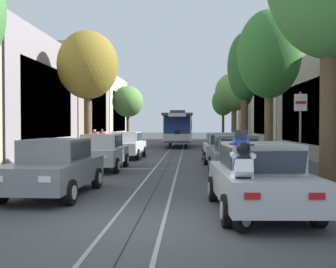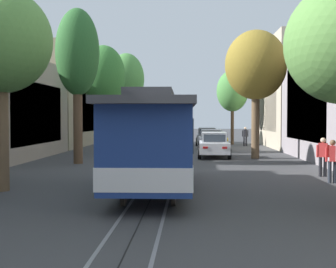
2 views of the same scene
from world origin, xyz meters
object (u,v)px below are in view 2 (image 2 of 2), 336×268
at_px(parked_car_silver_second_left, 211,140).
at_px(parked_car_silver_mid_right, 132,142).
at_px(street_tree_kerb_left_near, 232,91).
at_px(fire_hydrant, 227,142).
at_px(street_tree_kerb_right_second, 104,77).
at_px(street_tree_kerb_right_near, 126,80).
at_px(pedestrian_on_right_pavement, 333,159).
at_px(parked_car_grey_second_right, 139,139).
at_px(parked_car_grey_near_left, 207,136).
at_px(street_tree_kerb_right_mid, 77,55).
at_px(pedestrian_on_left_pavement, 323,155).
at_px(street_sign_post, 130,125).
at_px(pedestrian_crossing_far, 245,135).
at_px(parked_car_white_mid_left, 214,145).
at_px(cable_car_trolley, 153,143).
at_px(street_tree_kerb_left_second, 256,66).
at_px(street_tree_kerb_right_fourth, 0,43).
at_px(parked_car_silver_near_right, 150,135).
at_px(motorcycle_with_rider, 156,133).

relative_size(parked_car_silver_second_left, parked_car_silver_mid_right, 1.00).
bearing_deg(street_tree_kerb_left_near, fire_hydrant, 78.60).
height_order(parked_car_silver_mid_right, street_tree_kerb_right_second, street_tree_kerb_right_second).
relative_size(street_tree_kerb_right_near, pedestrian_on_right_pavement, 5.12).
height_order(parked_car_grey_second_right, street_tree_kerb_right_near, street_tree_kerb_right_near).
height_order(street_tree_kerb_right_second, fire_hydrant, street_tree_kerb_right_second).
distance_m(parked_car_grey_near_left, street_tree_kerb_right_mid, 19.18).
xyz_separation_m(pedestrian_on_left_pavement, street_sign_post, (10.97, -21.37, 0.88)).
xyz_separation_m(parked_car_silver_mid_right, pedestrian_crossing_far, (-8.80, -9.08, 0.15)).
relative_size(parked_car_white_mid_left, cable_car_trolley, 0.48).
height_order(parked_car_silver_mid_right, street_tree_kerb_left_second, street_tree_kerb_left_second).
bearing_deg(cable_car_trolley, street_tree_kerb_right_fourth, -3.42).
relative_size(parked_car_silver_second_left, parked_car_white_mid_left, 1.00).
relative_size(parked_car_silver_near_right, parked_car_silver_mid_right, 1.01).
distance_m(pedestrian_on_left_pavement, street_sign_post, 24.04).
distance_m(parked_car_silver_near_right, street_tree_kerb_left_near, 8.81).
relative_size(parked_car_grey_near_left, parked_car_silver_mid_right, 1.01).
xyz_separation_m(parked_car_silver_second_left, parked_car_white_mid_left, (0.13, 6.23, 0.00)).
height_order(street_tree_kerb_right_second, street_sign_post, street_tree_kerb_right_second).
height_order(parked_car_grey_near_left, street_tree_kerb_right_near, street_tree_kerb_right_near).
height_order(parked_car_silver_near_right, pedestrian_on_right_pavement, pedestrian_on_right_pavement).
relative_size(street_tree_kerb_left_near, street_tree_kerb_right_second, 0.90).
xyz_separation_m(street_tree_kerb_right_near, street_tree_kerb_right_mid, (0.21, 17.48, -0.11)).
distance_m(parked_car_grey_second_right, cable_car_trolley, 21.91).
bearing_deg(street_tree_kerb_right_fourth, parked_car_silver_second_left, -112.12).
bearing_deg(parked_car_silver_mid_right, pedestrian_on_right_pavement, 124.45).
bearing_deg(parked_car_silver_near_right, parked_car_silver_mid_right, 89.25).
xyz_separation_m(street_tree_kerb_right_fourth, pedestrian_on_right_pavement, (-11.73, -2.38, -4.04)).
height_order(motorcycle_with_rider, pedestrian_crossing_far, motorcycle_with_rider).
distance_m(street_tree_kerb_right_mid, cable_car_trolley, 11.54).
distance_m(street_tree_kerb_left_near, street_tree_kerb_right_near, 9.84).
distance_m(parked_car_silver_near_right, pedestrian_crossing_far, 9.18).
bearing_deg(street_sign_post, motorcycle_with_rider, -119.21).
relative_size(parked_car_silver_second_left, parked_car_grey_second_right, 1.00).
height_order(parked_car_grey_near_left, street_tree_kerb_left_near, street_tree_kerb_left_near).
height_order(parked_car_silver_mid_right, pedestrian_on_left_pavement, pedestrian_on_left_pavement).
xyz_separation_m(street_tree_kerb_right_second, motorcycle_with_rider, (-2.88, -12.21, -4.42)).
bearing_deg(fire_hydrant, street_sign_post, -15.96).
relative_size(parked_car_grey_near_left, street_sign_post, 1.50).
bearing_deg(pedestrian_on_right_pavement, street_sign_post, -65.20).
height_order(street_tree_kerb_left_second, street_sign_post, street_tree_kerb_left_second).
xyz_separation_m(parked_car_silver_second_left, street_tree_kerb_right_second, (7.77, 2.35, 4.60)).
relative_size(parked_car_white_mid_left, street_tree_kerb_right_near, 0.52).
height_order(parked_car_silver_second_left, street_tree_kerb_right_second, street_tree_kerb_right_second).
bearing_deg(parked_car_silver_second_left, street_tree_kerb_left_near, -106.55).
distance_m(parked_car_silver_second_left, street_tree_kerb_left_near, 9.11).
distance_m(parked_car_grey_near_left, pedestrian_on_left_pavement, 22.21).
xyz_separation_m(parked_car_white_mid_left, street_tree_kerb_left_second, (-2.47, 0.59, 4.81)).
height_order(parked_car_grey_near_left, parked_car_silver_mid_right, same).
distance_m(parked_car_silver_mid_right, cable_car_trolley, 16.55).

